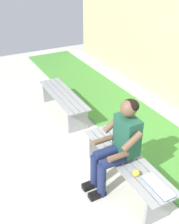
# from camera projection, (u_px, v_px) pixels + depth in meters

# --- Properties ---
(ground_plane) EXTENTS (10.00, 7.00, 0.04)m
(ground_plane) POSITION_uv_depth(u_px,v_px,m) (30.00, 162.00, 4.06)
(ground_plane) COLOR beige
(grass_strip) EXTENTS (9.00, 1.24, 0.03)m
(grass_strip) POSITION_uv_depth(u_px,v_px,m) (137.00, 126.00, 4.84)
(grass_strip) COLOR #478C38
(grass_strip) RESTS_ON ground
(bench_near) EXTENTS (1.59, 0.42, 0.43)m
(bench_near) POSITION_uv_depth(u_px,v_px,m) (126.00, 164.00, 3.51)
(bench_near) COLOR gray
(bench_near) RESTS_ON ground
(bench_far) EXTENTS (1.52, 0.42, 0.43)m
(bench_far) POSITION_uv_depth(u_px,v_px,m) (63.00, 99.00, 5.07)
(bench_far) COLOR gray
(bench_far) RESTS_ON ground
(person_seated) EXTENTS (0.50, 0.69, 1.23)m
(person_seated) POSITION_uv_depth(u_px,v_px,m) (119.00, 143.00, 3.33)
(person_seated) COLOR #1E513D
(person_seated) RESTS_ON ground
(apple) EXTENTS (0.09, 0.09, 0.09)m
(apple) POSITION_uv_depth(u_px,v_px,m) (136.00, 173.00, 3.17)
(apple) COLOR gold
(apple) RESTS_ON bench_near
(book_open) EXTENTS (0.41, 0.16, 0.02)m
(book_open) POSITION_uv_depth(u_px,v_px,m) (158.00, 186.00, 3.03)
(book_open) COLOR white
(book_open) RESTS_ON bench_near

